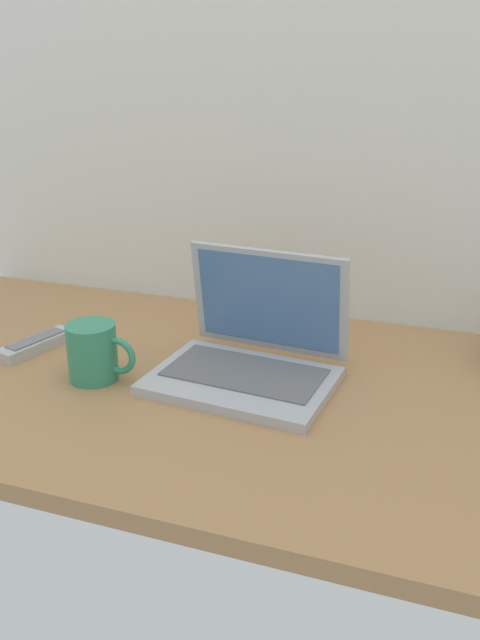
% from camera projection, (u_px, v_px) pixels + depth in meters
% --- Properties ---
extents(desk, '(1.60, 0.76, 0.03)m').
position_uv_depth(desk, '(238.00, 391.00, 1.15)').
color(desk, '#A87A4C').
rests_on(desk, ground).
extents(laptop, '(0.33, 0.28, 0.22)m').
position_uv_depth(laptop, '(251.00, 352.00, 1.15)').
color(laptop, '#B2B5BA').
rests_on(laptop, desk).
extents(coffee_mug, '(0.13, 0.09, 0.10)m').
position_uv_depth(coffee_mug, '(94.00, 352.00, 1.14)').
color(coffee_mug, '#338C66').
rests_on(coffee_mug, desk).
extents(remote_control_far, '(0.09, 0.17, 0.02)m').
position_uv_depth(remote_control_far, '(36.00, 344.00, 1.27)').
color(remote_control_far, '#B7B7B7').
rests_on(remote_control_far, desk).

